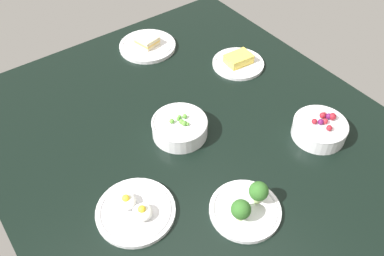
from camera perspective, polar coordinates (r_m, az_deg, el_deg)
The scene contains 7 objects.
dining_table at distance 123.88cm, azimuth 0.00°, elevation -1.29°, with size 125.16×112.62×4.00cm, color black.
bowl_peas at distance 120.12cm, azimuth -1.72°, elevation 0.14°, with size 16.55×16.55×6.48cm.
plate_sandwich at distance 156.06cm, azimuth -6.24°, elevation 11.45°, with size 20.93×20.93×4.60cm.
bowl_berries at distance 125.34cm, azimuth 17.40°, elevation -0.07°, with size 15.89×15.89×7.06cm.
plate_cheese at distance 147.46cm, azimuth 6.48°, elevation 9.12°, with size 18.26×18.26×4.21cm.
plate_broccoli at distance 104.44cm, azimuth 7.63°, elevation -10.88°, with size 18.20×18.20×8.13cm.
plate_eggs at distance 105.22cm, azimuth -7.91°, elevation -11.30°, with size 20.14×20.14×4.95cm.
Camera 1 is at (-67.75, 49.78, 92.98)cm, focal length 38.18 mm.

